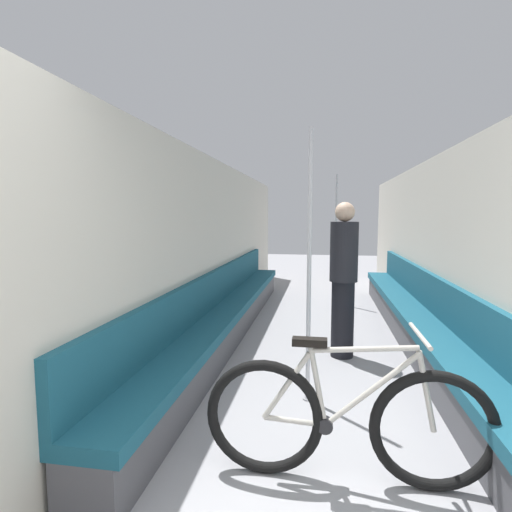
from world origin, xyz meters
TOP-DOWN VIEW (x-y plane):
  - wall_left at (-1.39, 3.82)m, footprint 0.10×10.84m
  - wall_right at (1.39, 3.82)m, footprint 0.10×10.84m
  - bench_seat_row_left at (-1.16, 4.08)m, footprint 0.43×6.40m
  - bench_seat_row_right at (1.16, 4.08)m, footprint 0.43×6.40m
  - bicycle at (0.17, 1.47)m, footprint 1.66×0.46m
  - grab_pole_near at (0.25, 6.31)m, footprint 0.08×0.08m
  - grab_pole_far at (-0.08, 2.49)m, footprint 0.08×0.08m
  - passenger_standing at (0.25, 3.60)m, footprint 0.30×0.30m

SIDE VIEW (x-z plane):
  - bench_seat_row_left at x=-1.16m, z-range -0.14..0.72m
  - bench_seat_row_right at x=1.16m, z-range -0.14..0.72m
  - bicycle at x=0.17m, z-range -0.09..0.83m
  - passenger_standing at x=0.25m, z-range 0.03..1.72m
  - grab_pole_near at x=0.25m, z-range -0.03..2.22m
  - grab_pole_far at x=-0.08m, z-range -0.03..2.22m
  - wall_left at x=-1.39m, z-range 0.00..2.27m
  - wall_right at x=1.39m, z-range 0.00..2.27m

